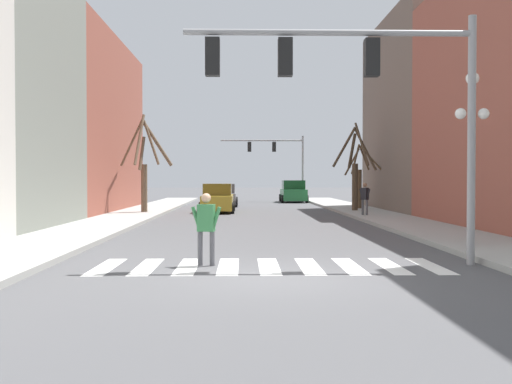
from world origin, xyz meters
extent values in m
plane|color=#4C4C4F|center=(0.00, 0.00, 0.00)|extent=(240.00, 240.00, 0.00)
cube|color=#934C3D|center=(-10.69, 23.40, 5.01)|extent=(6.00, 15.19, 10.02)
cube|color=#66564C|center=(10.69, 23.46, 5.66)|extent=(6.00, 12.04, 11.32)
cube|color=white|center=(-3.60, 1.58, 0.00)|extent=(0.45, 2.60, 0.01)
cube|color=white|center=(-2.70, 1.58, 0.00)|extent=(0.45, 2.60, 0.01)
cube|color=white|center=(-1.80, 1.58, 0.00)|extent=(0.45, 2.60, 0.01)
cube|color=white|center=(-0.90, 1.58, 0.00)|extent=(0.45, 2.60, 0.01)
cube|color=white|center=(0.00, 1.58, 0.00)|extent=(0.45, 2.60, 0.01)
cube|color=white|center=(0.90, 1.58, 0.00)|extent=(0.45, 2.60, 0.01)
cube|color=white|center=(1.80, 1.58, 0.00)|extent=(0.45, 2.60, 0.01)
cube|color=white|center=(2.70, 1.58, 0.00)|extent=(0.45, 2.60, 0.01)
cube|color=white|center=(3.60, 1.58, 0.00)|extent=(0.45, 2.60, 0.01)
cylinder|color=gray|center=(4.57, 1.72, 2.80)|extent=(0.18, 0.18, 5.60)
cylinder|color=gray|center=(1.34, 1.72, 5.20)|extent=(6.47, 0.14, 0.14)
cube|color=black|center=(2.31, 1.72, 4.65)|extent=(0.32, 0.28, 0.84)
cube|color=black|center=(0.37, 1.72, 4.65)|extent=(0.32, 0.28, 0.84)
cube|color=black|center=(-1.25, 1.72, 4.65)|extent=(0.32, 0.28, 0.84)
cylinder|color=gray|center=(4.57, 39.55, 2.81)|extent=(0.18, 0.18, 5.63)
cylinder|color=gray|center=(1.05, 39.55, 5.23)|extent=(7.05, 0.14, 0.14)
cube|color=black|center=(2.10, 39.55, 4.68)|extent=(0.32, 0.28, 0.84)
cube|color=black|center=(-0.01, 39.55, 4.68)|extent=(0.32, 0.28, 0.84)
cylinder|color=black|center=(5.73, 4.69, 2.34)|extent=(0.12, 0.12, 4.37)
sphere|color=white|center=(5.73, 4.69, 4.70)|extent=(0.36, 0.36, 0.36)
sphere|color=white|center=(5.41, 4.69, 3.74)|extent=(0.31, 0.31, 0.31)
sphere|color=white|center=(6.05, 4.69, 3.74)|extent=(0.31, 0.31, 0.31)
cube|color=#236B38|center=(3.61, 37.82, 0.63)|extent=(1.91, 4.55, 0.90)
cube|color=#133A1E|center=(3.61, 37.82, 1.45)|extent=(1.76, 2.37, 0.74)
cylinder|color=black|center=(2.64, 39.23, 0.32)|extent=(0.22, 0.64, 0.64)
cylinder|color=black|center=(4.59, 39.23, 0.32)|extent=(0.22, 0.64, 0.64)
cylinder|color=black|center=(2.64, 36.41, 0.32)|extent=(0.22, 0.64, 0.64)
cylinder|color=black|center=(4.59, 36.41, 0.32)|extent=(0.22, 0.64, 0.64)
cube|color=#A38423|center=(-2.03, 23.11, 0.59)|extent=(1.72, 4.84, 0.82)
cube|color=#594813|center=(-2.03, 23.11, 1.33)|extent=(1.59, 2.51, 0.67)
cylinder|color=black|center=(-1.16, 21.61, 0.32)|extent=(0.22, 0.64, 0.64)
cylinder|color=black|center=(-2.91, 21.61, 0.32)|extent=(0.22, 0.64, 0.64)
cylinder|color=black|center=(-1.16, 24.61, 0.32)|extent=(0.22, 0.64, 0.64)
cylinder|color=black|center=(-2.91, 24.61, 0.32)|extent=(0.22, 0.64, 0.64)
cube|color=gray|center=(-1.96, 30.49, 0.56)|extent=(1.78, 4.27, 0.78)
cube|color=#464648|center=(-1.96, 30.49, 1.27)|extent=(1.64, 2.22, 0.64)
cylinder|color=black|center=(-1.06, 29.17, 0.32)|extent=(0.22, 0.64, 0.64)
cylinder|color=black|center=(-2.87, 29.17, 0.32)|extent=(0.22, 0.64, 0.64)
cylinder|color=black|center=(-1.06, 31.82, 0.32)|extent=(0.22, 0.64, 0.64)
cylinder|color=black|center=(-2.87, 31.82, 0.32)|extent=(0.22, 0.64, 0.64)
cylinder|color=#4C4C51|center=(5.54, 17.69, 0.53)|extent=(0.11, 0.11, 0.76)
cylinder|color=#4C4C51|center=(5.38, 17.91, 0.53)|extent=(0.11, 0.11, 0.76)
cube|color=black|center=(5.46, 17.80, 1.21)|extent=(0.39, 0.42, 0.60)
sphere|color=#8C664C|center=(5.46, 17.80, 1.64)|extent=(0.21, 0.21, 0.21)
cylinder|color=black|center=(5.59, 17.63, 1.17)|extent=(0.22, 0.26, 0.58)
cylinder|color=black|center=(5.33, 17.97, 1.17)|extent=(0.22, 0.26, 0.58)
cylinder|color=#4C4C51|center=(-1.26, 1.70, 0.38)|extent=(0.11, 0.11, 0.77)
cylinder|color=#4C4C51|center=(-1.54, 1.76, 0.38)|extent=(0.11, 0.11, 0.77)
cube|color=#337542|center=(-1.40, 1.73, 1.07)|extent=(0.41, 0.28, 0.61)
sphere|color=tan|center=(-1.40, 1.73, 1.52)|extent=(0.22, 0.22, 0.22)
cylinder|color=#337542|center=(-1.19, 1.69, 1.03)|extent=(0.27, 0.13, 0.59)
cylinder|color=#337542|center=(-1.61, 1.77, 1.03)|extent=(0.27, 0.13, 0.59)
cylinder|color=brown|center=(-5.94, 21.00, 1.44)|extent=(0.34, 0.34, 2.58)
cylinder|color=brown|center=(-6.74, 21.70, 3.95)|extent=(1.60, 1.57, 2.60)
cylinder|color=brown|center=(-6.01, 20.67, 3.32)|extent=(0.29, 0.82, 1.85)
cylinder|color=brown|center=(-5.52, 20.79, 3.91)|extent=(0.98, 0.57, 2.45)
cylinder|color=brown|center=(-6.08, 20.33, 4.04)|extent=(0.41, 1.49, 2.81)
cylinder|color=brown|center=(-5.22, 21.14, 3.83)|extent=(1.62, 0.47, 2.43)
cylinder|color=#473828|center=(5.81, 22.24, 1.48)|extent=(0.34, 0.34, 2.66)
cylinder|color=#473828|center=(6.33, 21.91, 3.59)|extent=(1.16, 0.82, 2.41)
cylinder|color=#473828|center=(5.70, 22.59, 3.55)|extent=(0.39, 0.86, 1.97)
cylinder|color=#473828|center=(5.18, 22.23, 3.75)|extent=(1.38, 0.17, 2.31)
cylinder|color=#473828|center=(6.06, 21.61, 3.89)|extent=(0.60, 1.39, 2.50)
cylinder|color=brown|center=(6.52, 24.58, 1.33)|extent=(0.28, 0.28, 2.35)
cylinder|color=brown|center=(6.18, 24.07, 3.13)|extent=(0.76, 1.14, 1.87)
cylinder|color=brown|center=(6.82, 24.67, 3.23)|extent=(0.71, 0.30, 1.51)
cylinder|color=brown|center=(7.15, 24.28, 3.19)|extent=(1.32, 0.75, 1.61)
cylinder|color=brown|center=(5.99, 24.15, 2.96)|extent=(1.11, 1.01, 1.67)
camera|label=1|loc=(-0.58, -11.64, 1.95)|focal=42.00mm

